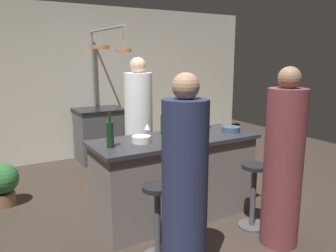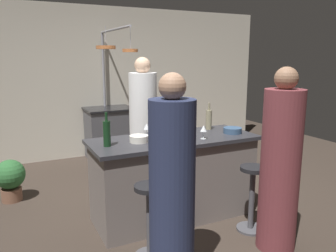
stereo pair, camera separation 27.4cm
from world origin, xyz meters
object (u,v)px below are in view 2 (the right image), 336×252
at_px(stove_range, 110,133).
at_px(bar_stool_left, 150,218).
at_px(wine_bottle_white, 209,119).
at_px(wine_glass_near_right_guest, 166,132).
at_px(bar_stool_right, 252,195).
at_px(wine_bottle_red, 107,133).
at_px(chef, 143,128).
at_px(guest_right, 280,168).
at_px(wine_bottle_amber, 172,124).
at_px(wine_glass_near_left_guest, 204,129).
at_px(mixing_bowl_ceramic, 139,139).
at_px(wine_glass_by_chef, 147,127).
at_px(mixing_bowl_blue, 233,130).
at_px(potted_plant, 10,178).
at_px(pepper_mill, 187,123).
at_px(wine_bottle_green, 164,124).
at_px(guest_left, 172,191).

xyz_separation_m(stove_range, bar_stool_left, (-0.55, -3.07, -0.07)).
relative_size(wine_bottle_white, wine_glass_near_right_guest, 2.17).
distance_m(bar_stool_right, wine_bottle_red, 1.58).
height_order(chef, bar_stool_right, chef).
bearing_deg(guest_right, wine_bottle_red, 144.48).
distance_m(wine_bottle_amber, wine_glass_near_left_guest, 0.38).
distance_m(guest_right, wine_glass_near_right_guest, 1.13).
relative_size(bar_stool_left, mixing_bowl_ceramic, 3.53).
bearing_deg(wine_glass_by_chef, mixing_bowl_blue, -15.94).
height_order(potted_plant, pepper_mill, pepper_mill).
distance_m(chef, wine_bottle_amber, 0.90).
bearing_deg(wine_bottle_green, stove_range, 89.62).
relative_size(guest_right, wine_glass_by_chef, 11.42).
xyz_separation_m(guest_left, wine_bottle_green, (0.51, 1.22, 0.25)).
relative_size(chef, wine_glass_by_chef, 11.95).
bearing_deg(mixing_bowl_ceramic, potted_plant, 133.95).
xyz_separation_m(bar_stool_right, pepper_mill, (-0.31, 0.79, 0.63)).
xyz_separation_m(guest_right, mixing_bowl_blue, (0.12, 0.88, 0.16)).
height_order(wine_bottle_green, mixing_bowl_ceramic, wine_bottle_green).
bearing_deg(stove_range, mixing_bowl_blue, -74.71).
bearing_deg(mixing_bowl_blue, stove_range, 105.29).
relative_size(potted_plant, wine_glass_by_chef, 3.56).
distance_m(wine_bottle_red, mixing_bowl_ceramic, 0.35).
relative_size(wine_bottle_green, wine_glass_by_chef, 2.03).
xyz_separation_m(guest_left, wine_bottle_amber, (0.56, 1.13, 0.27)).
xyz_separation_m(bar_stool_left, mixing_bowl_blue, (1.25, 0.53, 0.56)).
relative_size(chef, guest_right, 1.05).
height_order(wine_bottle_green, mixing_bowl_blue, wine_bottle_green).
bearing_deg(pepper_mill, bar_stool_right, -68.48).
distance_m(wine_bottle_white, mixing_bowl_blue, 0.33).
height_order(stove_range, wine_bottle_amber, wine_bottle_amber).
distance_m(wine_bottle_white, wine_glass_near_right_guest, 0.81).
distance_m(stove_range, bar_stool_right, 3.12).
xyz_separation_m(wine_bottle_green, wine_bottle_white, (0.58, -0.02, 0.01)).
bearing_deg(guest_left, mixing_bowl_blue, 36.70).
height_order(chef, wine_bottle_white, chef).
relative_size(pepper_mill, wine_bottle_amber, 0.65).
bearing_deg(pepper_mill, bar_stool_left, -135.50).
bearing_deg(wine_glass_near_left_guest, bar_stool_left, -151.46).
height_order(guest_left, wine_bottle_red, guest_left).
xyz_separation_m(wine_bottle_red, wine_glass_near_left_guest, (0.99, -0.15, -0.03)).
xyz_separation_m(wine_bottle_green, mixing_bowl_ceramic, (-0.39, -0.23, -0.08)).
height_order(pepper_mill, wine_glass_by_chef, pepper_mill).
relative_size(wine_bottle_red, wine_glass_by_chef, 2.28).
distance_m(chef, wine_glass_by_chef, 0.89).
xyz_separation_m(pepper_mill, wine_bottle_green, (-0.27, 0.05, 0.01)).
distance_m(wine_glass_near_left_guest, mixing_bowl_blue, 0.46).
height_order(guest_right, guest_left, guest_right).
bearing_deg(bar_stool_left, pepper_mill, 44.50).
distance_m(chef, wine_bottle_green, 0.81).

